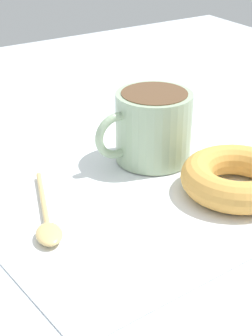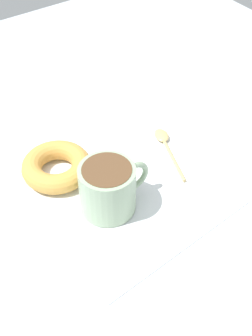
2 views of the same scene
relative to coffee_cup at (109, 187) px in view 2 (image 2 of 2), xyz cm
name	(u,v)px [view 2 (image 2 of 2)]	position (x,y,z in cm)	size (l,w,h in cm)	color
ground_plane	(123,169)	(-6.49, 7.17, -5.37)	(120.00, 120.00, 2.00)	#B2BCC6
napkin	(126,178)	(-3.61, 5.69, -4.22)	(32.40, 32.40, 0.30)	white
coffee_cup	(109,187)	(0.00, 0.00, 0.00)	(8.43, 11.50, 7.86)	#9EB793
donut	(57,166)	(-10.67, -3.00, -2.46)	(11.28, 11.28, 3.23)	gold
spoon	(165,142)	(-6.33, 15.91, -3.67)	(13.05, 5.90, 0.90)	#D8B772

